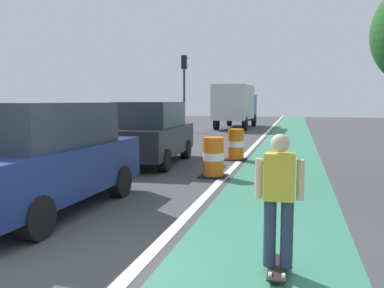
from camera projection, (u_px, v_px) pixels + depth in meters
name	position (u px, v px, depth m)	size (l,w,h in m)	color
ground_plane	(68.00, 263.00, 5.17)	(100.00, 100.00, 0.00)	#424244
bike_lane_strip	(286.00, 153.00, 16.12)	(2.50, 80.00, 0.01)	#387F60
lane_divider_stripe	(248.00, 152.00, 16.49)	(0.20, 80.00, 0.01)	silver
skateboarder_on_lane	(279.00, 199.00, 4.79)	(0.57, 0.80, 1.69)	black
parked_suv_nearest	(45.00, 157.00, 7.52)	(1.98, 4.63, 2.04)	navy
parked_suv_second	(152.00, 132.00, 13.33)	(2.08, 4.68, 2.04)	black
traffic_barrel_front	(213.00, 158.00, 11.01)	(0.73, 0.73, 1.09)	orange
traffic_barrel_mid	(236.00, 145.00, 14.24)	(0.73, 0.73, 1.09)	orange
delivery_truck_down_block	(236.00, 104.00, 30.79)	(2.50, 7.65, 3.23)	beige
traffic_light_corner	(184.00, 80.00, 27.03)	(0.41, 0.32, 5.10)	#2D2D2D
pedestrian_crossing	(112.00, 130.00, 16.61)	(0.34, 0.20, 1.61)	#33333D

